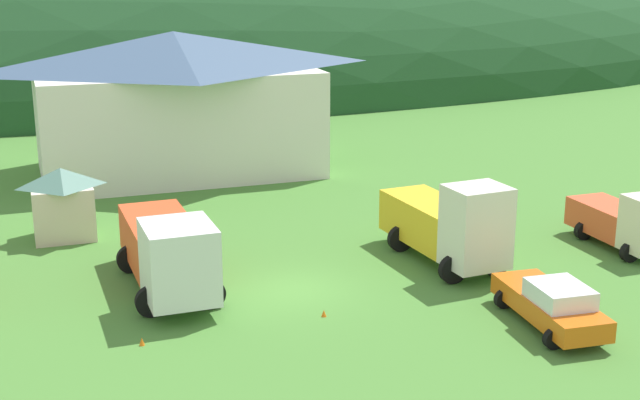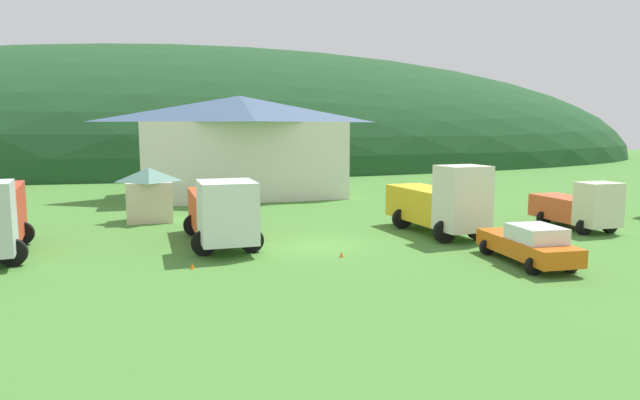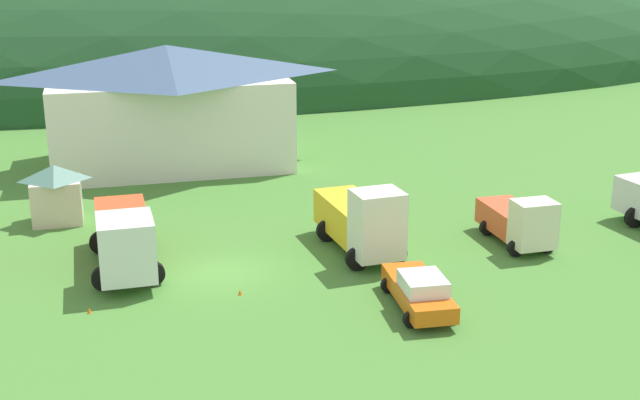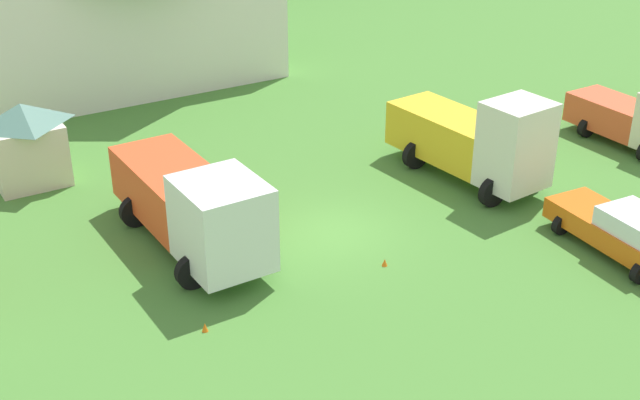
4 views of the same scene
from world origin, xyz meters
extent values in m
plane|color=#477F33|center=(0.00, 0.00, 0.00)|extent=(200.00, 200.00, 0.00)
cube|color=white|center=(-0.76, 19.97, 2.94)|extent=(15.18, 9.29, 5.89)
cube|color=beige|center=(-7.77, 9.31, 1.18)|extent=(2.57, 2.26, 2.35)
pyramid|color=#4C7A6B|center=(-7.77, 9.31, 2.76)|extent=(2.78, 2.44, 0.82)
cube|color=white|center=(-4.48, -0.70, 1.88)|extent=(2.43, 2.78, 2.67)
cube|color=black|center=(-4.47, -0.84, 2.47)|extent=(1.32, 2.21, 0.85)
cube|color=#E04C23|center=(-4.55, 3.19, 1.44)|extent=(2.47, 5.08, 1.78)
cylinder|color=black|center=(-3.44, -0.68, 0.55)|extent=(1.10, 0.30, 1.10)
cylinder|color=black|center=(-5.52, -0.72, 0.55)|extent=(1.10, 0.30, 1.10)
cylinder|color=black|center=(-3.52, 3.96, 0.55)|extent=(1.10, 0.30, 1.10)
cylinder|color=black|center=(-5.60, 3.93, 0.55)|extent=(1.10, 0.30, 1.10)
cube|color=silver|center=(6.78, -1.20, 2.13)|extent=(2.38, 2.08, 3.15)
cube|color=black|center=(6.78, -1.29, 2.82)|extent=(1.32, 1.61, 1.01)
cube|color=gold|center=(6.50, 2.16, 1.42)|extent=(2.62, 4.99, 1.74)
cylinder|color=black|center=(7.74, -1.12, 0.55)|extent=(1.10, 0.30, 1.10)
cylinder|color=black|center=(5.81, -1.28, 0.55)|extent=(1.10, 0.30, 1.10)
cylinder|color=black|center=(7.40, 2.96, 0.55)|extent=(1.10, 0.30, 1.10)
cylinder|color=black|center=(5.48, 2.80, 0.55)|extent=(1.10, 0.30, 1.10)
cube|color=#DB512D|center=(14.54, 1.06, 1.03)|extent=(2.02, 3.58, 1.26)
cylinder|color=black|center=(15.37, 1.60, 0.40)|extent=(0.80, 0.30, 0.80)
cylinder|color=black|center=(13.70, 1.58, 0.40)|extent=(0.80, 0.30, 0.80)
cube|color=orange|center=(7.05, -5.85, 0.69)|extent=(2.16, 5.19, 0.70)
cube|color=silver|center=(7.01, -6.46, 1.35)|extent=(1.81, 2.14, 0.62)
cylinder|color=black|center=(6.15, -7.52, 0.34)|extent=(0.68, 0.24, 0.68)
cylinder|color=black|center=(7.96, -4.18, 0.34)|extent=(0.68, 0.24, 0.68)
cylinder|color=black|center=(6.38, -4.07, 0.34)|extent=(0.68, 0.24, 0.68)
cone|color=orange|center=(0.12, -2.69, 0.00)|extent=(0.36, 0.36, 0.49)
cone|color=orange|center=(-6.18, -2.96, 0.00)|extent=(0.36, 0.36, 0.53)
camera|label=1|loc=(-9.31, -29.37, 12.18)|focal=49.50mm
camera|label=2|loc=(-7.51, -25.22, 5.61)|focal=31.77mm
camera|label=3|loc=(-4.99, -36.03, 14.92)|focal=47.58mm
camera|label=4|loc=(-13.42, -20.96, 13.68)|focal=47.01mm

